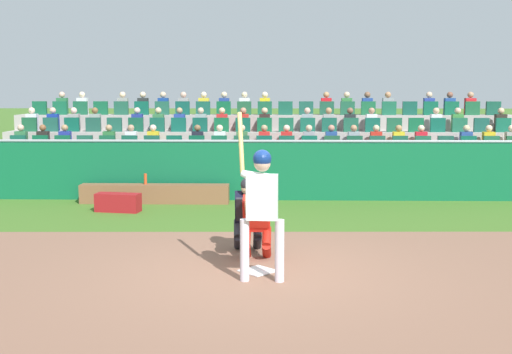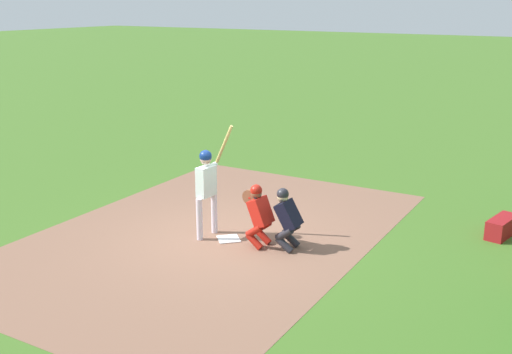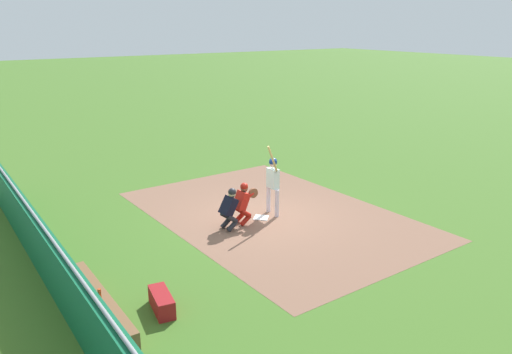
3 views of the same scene
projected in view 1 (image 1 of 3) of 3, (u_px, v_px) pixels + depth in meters
ground_plane at (258, 272)px, 9.80m from camera, size 160.00×160.00×0.00m
infield_dirt_patch at (257, 281)px, 9.31m from camera, size 9.87×6.71×0.01m
home_plate_marker at (258, 271)px, 9.80m from camera, size 0.62×0.62×0.02m
batter_at_plate at (261, 199)px, 9.17m from camera, size 0.68×0.59×2.35m
catcher_crouching at (256, 215)px, 10.39m from camera, size 0.47×0.71×1.29m
home_plate_umpire at (248, 210)px, 10.96m from camera, size 0.48×0.51×1.26m
dugout_wall at (263, 171)px, 16.09m from camera, size 14.51×0.24×1.45m
dugout_bench at (155, 194)px, 15.66m from camera, size 3.49×0.40×0.44m
water_bottle_on_bench at (145, 179)px, 15.65m from camera, size 0.07×0.07×0.25m
equipment_duffel_bag at (118, 203)px, 14.56m from camera, size 1.02×0.53×0.40m
bleacher_stand at (264, 153)px, 20.00m from camera, size 15.49×3.79×2.57m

